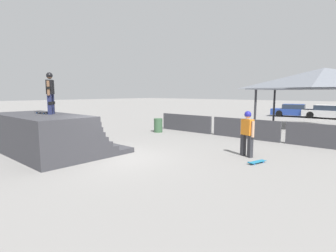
{
  "coord_description": "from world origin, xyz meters",
  "views": [
    {
      "loc": [
        7.93,
        -5.81,
        2.42
      ],
      "look_at": [
        -0.18,
        3.32,
        0.87
      ],
      "focal_mm": 28.0,
      "sensor_mm": 36.0,
      "label": 1
    }
  ],
  "objects_px": {
    "skater_on_deck": "(50,90)",
    "bystander_walking": "(247,130)",
    "parked_car_blue": "(295,111)",
    "skateboard_on_deck": "(43,112)",
    "trash_bin": "(158,125)",
    "parked_car_white": "(327,112)",
    "skateboard_on_ground": "(257,162)"
  },
  "relations": [
    {
      "from": "skater_on_deck",
      "to": "skateboard_on_ground",
      "type": "xyz_separation_m",
      "value": [
        6.84,
        3.9,
        -2.46
      ]
    },
    {
      "from": "skateboard_on_deck",
      "to": "trash_bin",
      "type": "relative_size",
      "value": 1.03
    },
    {
      "from": "skater_on_deck",
      "to": "parked_car_blue",
      "type": "height_order",
      "value": "skater_on_deck"
    },
    {
      "from": "bystander_walking",
      "to": "parked_car_blue",
      "type": "distance_m",
      "value": 19.42
    },
    {
      "from": "skater_on_deck",
      "to": "bystander_walking",
      "type": "relative_size",
      "value": 0.94
    },
    {
      "from": "skateboard_on_ground",
      "to": "trash_bin",
      "type": "relative_size",
      "value": 0.94
    },
    {
      "from": "skateboard_on_deck",
      "to": "trash_bin",
      "type": "xyz_separation_m",
      "value": [
        -0.21,
        7.01,
        -1.21
      ]
    },
    {
      "from": "skateboard_on_ground",
      "to": "parked_car_white",
      "type": "xyz_separation_m",
      "value": [
        -1.56,
        19.68,
        0.54
      ]
    },
    {
      "from": "bystander_walking",
      "to": "parked_car_white",
      "type": "bearing_deg",
      "value": -66.32
    },
    {
      "from": "parked_car_blue",
      "to": "trash_bin",
      "type": "bearing_deg",
      "value": -110.38
    },
    {
      "from": "skateboard_on_ground",
      "to": "parked_car_blue",
      "type": "height_order",
      "value": "parked_car_blue"
    },
    {
      "from": "skater_on_deck",
      "to": "bystander_walking",
      "type": "xyz_separation_m",
      "value": [
        6.13,
        4.61,
        -1.49
      ]
    },
    {
      "from": "parked_car_white",
      "to": "bystander_walking",
      "type": "bearing_deg",
      "value": -85.72
    },
    {
      "from": "skater_on_deck",
      "to": "bystander_walking",
      "type": "height_order",
      "value": "skater_on_deck"
    },
    {
      "from": "parked_car_white",
      "to": "parked_car_blue",
      "type": "bearing_deg",
      "value": -179.84
    },
    {
      "from": "skater_on_deck",
      "to": "trash_bin",
      "type": "distance_m",
      "value": 7.21
    },
    {
      "from": "skater_on_deck",
      "to": "skateboard_on_ground",
      "type": "bearing_deg",
      "value": 67.92
    },
    {
      "from": "skateboard_on_deck",
      "to": "parked_car_white",
      "type": "relative_size",
      "value": 0.21
    },
    {
      "from": "skater_on_deck",
      "to": "trash_bin",
      "type": "bearing_deg",
      "value": 134.02
    },
    {
      "from": "skater_on_deck",
      "to": "trash_bin",
      "type": "height_order",
      "value": "skater_on_deck"
    },
    {
      "from": "skater_on_deck",
      "to": "parked_car_blue",
      "type": "relative_size",
      "value": 0.35
    },
    {
      "from": "bystander_walking",
      "to": "parked_car_white",
      "type": "distance_m",
      "value": 18.99
    },
    {
      "from": "skateboard_on_deck",
      "to": "parked_car_blue",
      "type": "relative_size",
      "value": 0.19
    },
    {
      "from": "skater_on_deck",
      "to": "skateboard_on_deck",
      "type": "bearing_deg",
      "value": -124.94
    },
    {
      "from": "skateboard_on_ground",
      "to": "skateboard_on_deck",
      "type": "bearing_deg",
      "value": -46.46
    },
    {
      "from": "bystander_walking",
      "to": "parked_car_white",
      "type": "xyz_separation_m",
      "value": [
        -0.86,
        18.97,
        -0.42
      ]
    },
    {
      "from": "skateboard_on_deck",
      "to": "parked_car_white",
      "type": "xyz_separation_m",
      "value": [
        5.76,
        23.73,
        -1.03
      ]
    },
    {
      "from": "parked_car_white",
      "to": "skateboard_on_deck",
      "type": "bearing_deg",
      "value": -101.95
    },
    {
      "from": "skateboard_on_ground",
      "to": "parked_car_white",
      "type": "distance_m",
      "value": 19.75
    },
    {
      "from": "skateboard_on_deck",
      "to": "parked_car_white",
      "type": "bearing_deg",
      "value": 69.47
    },
    {
      "from": "bystander_walking",
      "to": "parked_car_white",
      "type": "height_order",
      "value": "bystander_walking"
    },
    {
      "from": "skateboard_on_ground",
      "to": "parked_car_white",
      "type": "height_order",
      "value": "parked_car_white"
    }
  ]
}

